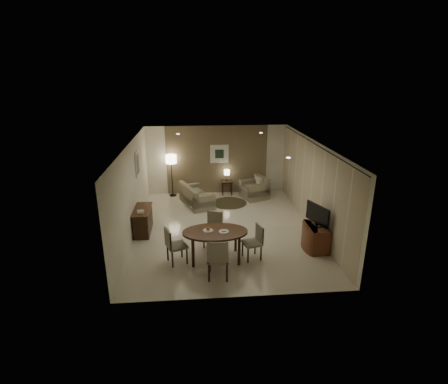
{
  "coord_description": "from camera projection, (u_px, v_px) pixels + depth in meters",
  "views": [
    {
      "loc": [
        -0.87,
        -9.91,
        4.69
      ],
      "look_at": [
        0.0,
        0.2,
        1.15
      ],
      "focal_mm": 28.0,
      "sensor_mm": 36.0,
      "label": 1
    }
  ],
  "objects": [
    {
      "name": "table_lamp",
      "position": [
        227.0,
        175.0,
        13.76
      ],
      "size": [
        0.22,
        0.22,
        0.5
      ],
      "primitive_type": null,
      "color": "#FFEAC1",
      "rests_on": "side_table"
    },
    {
      "name": "telephone",
      "position": [
        141.0,
        211.0,
        10.19
      ],
      "size": [
        0.2,
        0.14,
        0.09
      ],
      "primitive_type": null,
      "color": "white",
      "rests_on": "console_desk"
    },
    {
      "name": "chair_far",
      "position": [
        212.0,
        230.0,
        9.74
      ],
      "size": [
        0.6,
        0.6,
        0.96
      ],
      "primitive_type": null,
      "rotation": [
        0.0,
        0.0,
        -0.38
      ],
      "color": "gray",
      "rests_on": "floor"
    },
    {
      "name": "side_table",
      "position": [
        227.0,
        187.0,
        13.92
      ],
      "size": [
        0.43,
        0.43,
        0.55
      ],
      "primitive_type": null,
      "color": "#321E10",
      "rests_on": "floor"
    },
    {
      "name": "taupe_accent",
      "position": [
        217.0,
        160.0,
        13.77
      ],
      "size": [
        3.96,
        0.03,
        2.7
      ],
      "primitive_type": "cube",
      "color": "brown",
      "rests_on": "wall_back"
    },
    {
      "name": "armchair",
      "position": [
        254.0,
        188.0,
        13.46
      ],
      "size": [
        1.15,
        1.18,
        0.83
      ],
      "primitive_type": null,
      "rotation": [
        0.0,
        0.0,
        -1.21
      ],
      "color": "gray",
      "rests_on": "floor"
    },
    {
      "name": "floor_lamp",
      "position": [
        172.0,
        176.0,
        13.57
      ],
      "size": [
        0.42,
        0.42,
        1.64
      ],
      "primitive_type": null,
      "color": "#FFE5B7",
      "rests_on": "floor"
    },
    {
      "name": "art_back_frame",
      "position": [
        219.0,
        154.0,
        13.67
      ],
      "size": [
        0.72,
        0.03,
        0.72
      ],
      "primitive_type": "cube",
      "color": "silver",
      "rests_on": "wall_back"
    },
    {
      "name": "round_rug",
      "position": [
        229.0,
        203.0,
        13.05
      ],
      "size": [
        1.28,
        1.28,
        0.01
      ],
      "primitive_type": "cylinder",
      "color": "#464227",
      "rests_on": "floor"
    },
    {
      "name": "dining_table",
      "position": [
        215.0,
        245.0,
        9.08
      ],
      "size": [
        1.68,
        1.05,
        0.79
      ],
      "primitive_type": null,
      "color": "#4A2D18",
      "rests_on": "floor"
    },
    {
      "name": "chair_near",
      "position": [
        218.0,
        257.0,
        8.22
      ],
      "size": [
        0.56,
        0.56,
        1.05
      ],
      "primitive_type": null,
      "rotation": [
        0.0,
        0.0,
        3.04
      ],
      "color": "gray",
      "rests_on": "floor"
    },
    {
      "name": "curtain_rod",
      "position": [
        315.0,
        144.0,
        10.28
      ],
      "size": [
        0.03,
        6.8,
        0.03
      ],
      "primitive_type": "cylinder",
      "rotation": [
        1.57,
        0.0,
        0.0
      ],
      "color": "black",
      "rests_on": "wall_right"
    },
    {
      "name": "fruit_apple",
      "position": [
        208.0,
        229.0,
        8.96
      ],
      "size": [
        0.09,
        0.09,
        0.09
      ],
      "primitive_type": "sphere",
      "color": "#C76116",
      "rests_on": "plate_a"
    },
    {
      "name": "napkin",
      "position": [
        224.0,
        231.0,
        8.91
      ],
      "size": [
        0.12,
        0.08,
        0.03
      ],
      "primitive_type": "cube",
      "color": "white",
      "rests_on": "plate_b"
    },
    {
      "name": "downlight_fr",
      "position": [
        261.0,
        133.0,
        11.86
      ],
      "size": [
        0.1,
        0.1,
        0.01
      ],
      "primitive_type": "cylinder",
      "color": "white",
      "rests_on": "ceiling"
    },
    {
      "name": "room_shell",
      "position": [
        223.0,
        184.0,
        10.87
      ],
      "size": [
        5.5,
        7.0,
        2.7
      ],
      "color": "beige",
      "rests_on": "ground"
    },
    {
      "name": "art_back_canvas",
      "position": [
        219.0,
        154.0,
        13.66
      ],
      "size": [
        0.34,
        0.01,
        0.34
      ],
      "primitive_type": "cube",
      "color": "black",
      "rests_on": "wall_back"
    },
    {
      "name": "art_left_canvas",
      "position": [
        138.0,
        164.0,
        11.24
      ],
      "size": [
        0.01,
        0.46,
        0.64
      ],
      "primitive_type": "cube",
      "color": "gray",
      "rests_on": "wall_left"
    },
    {
      "name": "flat_tv",
      "position": [
        317.0,
        215.0,
        9.38
      ],
      "size": [
        0.36,
        0.85,
        0.6
      ],
      "primitive_type": null,
      "rotation": [
        0.0,
        0.0,
        0.35
      ],
      "color": "black",
      "rests_on": "tv_cabinet"
    },
    {
      "name": "chair_left",
      "position": [
        177.0,
        245.0,
        8.88
      ],
      "size": [
        0.6,
        0.6,
        0.96
      ],
      "primitive_type": null,
      "rotation": [
        0.0,
        0.0,
        1.95
      ],
      "color": "gray",
      "rests_on": "floor"
    },
    {
      "name": "downlight_nl",
      "position": [
        172.0,
        160.0,
        8.25
      ],
      "size": [
        0.1,
        0.1,
        0.01
      ],
      "primitive_type": "cylinder",
      "color": "white",
      "rests_on": "ceiling"
    },
    {
      "name": "downlight_nr",
      "position": [
        288.0,
        158.0,
        8.47
      ],
      "size": [
        0.1,
        0.1,
        0.01
      ],
      "primitive_type": "cylinder",
      "color": "white",
      "rests_on": "ceiling"
    },
    {
      "name": "art_left_frame",
      "position": [
        137.0,
        164.0,
        11.24
      ],
      "size": [
        0.03,
        0.6,
        0.8
      ],
      "primitive_type": "cube",
      "color": "silver",
      "rests_on": "wall_left"
    },
    {
      "name": "plate_a",
      "position": [
        208.0,
        230.0,
        8.98
      ],
      "size": [
        0.26,
        0.26,
        0.02
      ],
      "primitive_type": "cylinder",
      "color": "white",
      "rests_on": "dining_table"
    },
    {
      "name": "curtain_wall",
      "position": [
        311.0,
        186.0,
        10.72
      ],
      "size": [
        0.08,
        6.7,
        2.58
      ],
      "primitive_type": null,
      "color": "beige",
      "rests_on": "wall_right"
    },
    {
      "name": "chair_right",
      "position": [
        252.0,
        243.0,
        9.07
      ],
      "size": [
        0.54,
        0.54,
        0.91
      ],
      "primitive_type": null,
      "rotation": [
        0.0,
        0.0,
        -1.31
      ],
      "color": "gray",
      "rests_on": "floor"
    },
    {
      "name": "plate_b",
      "position": [
        224.0,
        232.0,
        8.92
      ],
      "size": [
        0.26,
        0.26,
        0.02
      ],
      "primitive_type": "cylinder",
      "color": "white",
      "rests_on": "dining_table"
    },
    {
      "name": "tv_cabinet",
      "position": [
        316.0,
        237.0,
        9.6
      ],
      "size": [
        0.48,
        0.9,
        0.7
      ],
      "primitive_type": null,
      "color": "brown",
      "rests_on": "floor"
    },
    {
      "name": "console_desk",
      "position": [
        143.0,
        220.0,
        10.61
      ],
      "size": [
        0.48,
        1.2,
        0.75
      ],
      "primitive_type": null,
      "color": "#4A2D18",
      "rests_on": "floor"
    },
    {
      "name": "sofa",
      "position": [
        197.0,
        195.0,
        12.77
      ],
      "size": [
        1.79,
        1.33,
        0.76
      ],
      "primitive_type": null,
      "rotation": [
        0.0,
        0.0,
        1.94
      ],
      "color": "gray",
      "rests_on": "floor"
    },
    {
      "name": "downlight_fl",
      "position": [
        178.0,
        134.0,
        11.63
      ],
      "size": [
        0.1,
        0.1,
        0.01
      ],
      "primitive_type": "cylinder",
      "color": "white",
      "rests_on": "ceiling"
    }
  ]
}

